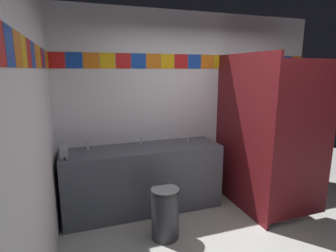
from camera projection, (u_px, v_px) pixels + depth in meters
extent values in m
cube|color=silver|center=(192.00, 107.00, 4.10)|extent=(3.93, 0.08, 2.71)
cube|color=red|center=(56.00, 60.00, 3.32)|extent=(0.20, 0.01, 0.20)
cube|color=#1947B7|center=(74.00, 60.00, 3.39)|extent=(0.20, 0.01, 0.20)
cube|color=orange|center=(91.00, 61.00, 3.46)|extent=(0.20, 0.01, 0.20)
cube|color=yellow|center=(108.00, 61.00, 3.52)|extent=(0.20, 0.01, 0.20)
cube|color=red|center=(123.00, 61.00, 3.59)|extent=(0.20, 0.01, 0.20)
cube|color=#1947B7|center=(139.00, 61.00, 3.65)|extent=(0.20, 0.01, 0.20)
cube|color=orange|center=(153.00, 61.00, 3.72)|extent=(0.20, 0.01, 0.20)
cube|color=yellow|center=(168.00, 61.00, 3.78)|extent=(0.20, 0.01, 0.20)
cube|color=red|center=(181.00, 61.00, 3.85)|extent=(0.20, 0.01, 0.20)
cube|color=#1947B7|center=(194.00, 62.00, 3.92)|extent=(0.20, 0.01, 0.20)
cube|color=orange|center=(207.00, 62.00, 3.98)|extent=(0.20, 0.01, 0.20)
cube|color=yellow|center=(220.00, 62.00, 4.05)|extent=(0.20, 0.01, 0.20)
cube|color=red|center=(232.00, 62.00, 4.11)|extent=(0.20, 0.01, 0.20)
cube|color=#1947B7|center=(243.00, 62.00, 4.18)|extent=(0.20, 0.01, 0.20)
cube|color=orange|center=(255.00, 62.00, 4.25)|extent=(0.20, 0.01, 0.20)
cube|color=yellow|center=(266.00, 62.00, 4.31)|extent=(0.20, 0.01, 0.20)
cube|color=red|center=(276.00, 62.00, 4.38)|extent=(0.20, 0.01, 0.20)
cube|color=#1947B7|center=(286.00, 62.00, 4.44)|extent=(0.20, 0.01, 0.20)
cube|color=orange|center=(296.00, 63.00, 4.51)|extent=(0.20, 0.01, 0.20)
cube|color=silver|center=(29.00, 150.00, 1.90)|extent=(0.08, 3.29, 2.71)
cube|color=#1947B7|center=(9.00, 46.00, 1.30)|extent=(0.01, 0.20, 0.20)
cube|color=orange|center=(17.00, 49.00, 1.49)|extent=(0.01, 0.20, 0.20)
cube|color=yellow|center=(24.00, 52.00, 1.68)|extent=(0.01, 0.20, 0.20)
cube|color=red|center=(29.00, 53.00, 1.87)|extent=(0.01, 0.20, 0.20)
cube|color=#1947B7|center=(33.00, 55.00, 2.06)|extent=(0.01, 0.20, 0.20)
cube|color=orange|center=(36.00, 56.00, 2.25)|extent=(0.01, 0.20, 0.20)
cube|color=yellow|center=(39.00, 57.00, 2.44)|extent=(0.01, 0.20, 0.20)
cube|color=red|center=(41.00, 58.00, 2.63)|extent=(0.01, 0.20, 0.20)
cube|color=#1947B7|center=(43.00, 59.00, 2.82)|extent=(0.01, 0.20, 0.20)
cube|color=orange|center=(45.00, 59.00, 3.01)|extent=(0.01, 0.20, 0.20)
cube|color=yellow|center=(47.00, 60.00, 3.20)|extent=(0.01, 0.20, 0.20)
cube|color=#4C515B|center=(143.00, 179.00, 3.70)|extent=(2.10, 0.59, 0.89)
cube|color=#4C515B|center=(138.00, 145.00, 3.87)|extent=(2.10, 0.03, 0.08)
cylinder|color=silver|center=(89.00, 158.00, 3.37)|extent=(0.34, 0.34, 0.10)
cylinder|color=silver|center=(143.00, 152.00, 3.59)|extent=(0.34, 0.34, 0.10)
cylinder|color=silver|center=(192.00, 147.00, 3.81)|extent=(0.34, 0.34, 0.10)
cylinder|color=silver|center=(88.00, 148.00, 3.48)|extent=(0.04, 0.04, 0.05)
cylinder|color=silver|center=(88.00, 144.00, 3.42)|extent=(0.02, 0.06, 0.09)
cylinder|color=silver|center=(141.00, 144.00, 3.70)|extent=(0.04, 0.04, 0.05)
cylinder|color=silver|center=(142.00, 139.00, 3.64)|extent=(0.02, 0.06, 0.09)
cylinder|color=silver|center=(188.00, 139.00, 3.93)|extent=(0.04, 0.04, 0.05)
cylinder|color=silver|center=(190.00, 135.00, 3.87)|extent=(0.02, 0.06, 0.09)
cube|color=gray|center=(64.00, 153.00, 3.12)|extent=(0.09, 0.07, 0.16)
cylinder|color=black|center=(65.00, 159.00, 3.09)|extent=(0.02, 0.02, 0.03)
cube|color=maroon|center=(241.00, 134.00, 3.65)|extent=(0.04, 1.31, 2.11)
cube|color=maroon|center=(305.00, 143.00, 3.21)|extent=(0.90, 0.04, 1.94)
cylinder|color=silver|center=(276.00, 137.00, 3.05)|extent=(0.02, 0.02, 0.10)
cylinder|color=white|center=(263.00, 182.00, 4.18)|extent=(0.38, 0.38, 0.40)
torus|color=white|center=(264.00, 169.00, 4.14)|extent=(0.39, 0.39, 0.05)
cube|color=white|center=(256.00, 155.00, 4.30)|extent=(0.34, 0.17, 0.34)
cylinder|color=#333338|center=(165.00, 215.00, 3.09)|extent=(0.31, 0.31, 0.56)
cylinder|color=#262628|center=(165.00, 191.00, 3.03)|extent=(0.32, 0.32, 0.04)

